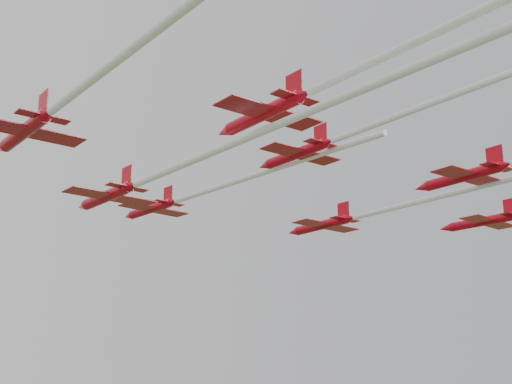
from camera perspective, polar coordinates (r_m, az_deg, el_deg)
jet_lead at (r=86.27m, az=-5.22°, el=-0.31°), size 9.39×44.41×2.76m
jet_row2_left at (r=62.43m, az=-5.05°, el=2.56°), size 9.68×63.32×2.87m
jet_row2_right at (r=81.42m, az=11.68°, el=-1.05°), size 9.27×55.76×2.75m
jet_row3_left at (r=50.46m, az=-14.38°, el=7.63°), size 8.81×45.33×2.64m
jet_row3_mid at (r=61.18m, az=13.04°, el=6.64°), size 8.67×60.90×2.58m
jet_row4_left at (r=48.29m, az=9.60°, el=10.36°), size 9.01×52.70×2.69m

